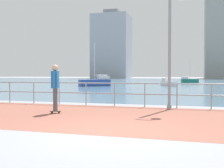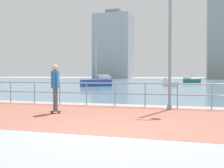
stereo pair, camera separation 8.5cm
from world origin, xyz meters
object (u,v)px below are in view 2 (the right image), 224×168
object	(u,v)px
lamppost	(173,38)
sailboat_navy	(191,80)
skateboarder	(55,84)
sailboat_ivory	(170,83)
sailboat_gray	(97,82)

from	to	relation	value
lamppost	sailboat_navy	distance (m)	39.77
skateboarder	sailboat_ivory	xyz separation A→B (m)	(2.14, 26.20, -0.71)
skateboarder	sailboat_gray	size ratio (longest dim) A/B	0.34
sailboat_ivory	sailboat_navy	distance (m)	15.90
skateboarder	sailboat_navy	distance (m)	42.16
skateboarder	sailboat_gray	distance (m)	24.14
lamppost	sailboat_ivory	bearing A→B (deg)	94.83
skateboarder	sailboat_ivory	world-z (taller)	sailboat_ivory
lamppost	skateboarder	xyz separation A→B (m)	(-4.17, -2.21, -1.84)
lamppost	sailboat_navy	xyz separation A→B (m)	(0.45, 39.69, -2.55)
sailboat_gray	sailboat_navy	xyz separation A→B (m)	(11.16, 18.67, -0.12)
sailboat_ivory	sailboat_gray	size ratio (longest dim) A/B	0.78
sailboat_ivory	lamppost	bearing A→B (deg)	-85.17
lamppost	sailboat_ivory	xyz separation A→B (m)	(-2.03, 23.99, -2.55)
lamppost	sailboat_gray	size ratio (longest dim) A/B	0.98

